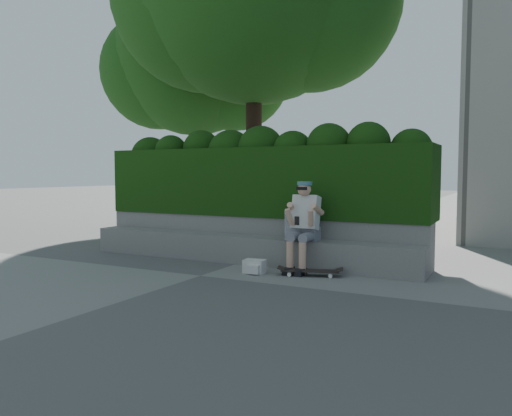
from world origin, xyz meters
The scene contains 9 objects.
ground centered at (0.00, 0.00, 0.00)m, with size 80.00×80.00×0.00m, color slate.
bench_ledge centered at (0.00, 1.25, 0.23)m, with size 6.00×0.45×0.45m, color gray.
planter_wall centered at (0.00, 1.73, 0.38)m, with size 6.00×0.50×0.75m, color gray.
hedge centered at (0.00, 1.95, 1.35)m, with size 6.00×1.00×1.20m, color black.
tree_right centered at (-4.13, 5.89, 4.79)m, with size 4.44×4.44×7.02m.
person centered at (1.20, 1.07, 0.75)m, with size 0.40×0.76×1.38m.
skateboard centered at (1.43, 0.73, 0.07)m, with size 0.87×0.46×0.09m.
backpack_plaid centered at (1.02, 1.15, 0.69)m, with size 0.33×0.18×0.49m, color #BCBCC1.
backpack_ground centered at (0.61, 0.55, 0.10)m, with size 0.31×0.22×0.20m, color silver.
Camera 1 is at (4.07, -6.04, 1.50)m, focal length 35.00 mm.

